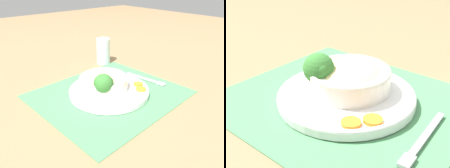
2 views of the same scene
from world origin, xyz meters
The scene contains 8 objects.
ground_plane centered at (0.00, 0.00, 0.00)m, with size 4.00×4.00×0.00m, color #8C704C.
placemat centered at (0.00, 0.00, 0.00)m, with size 0.53×0.48×0.00m.
plate centered at (0.00, 0.00, 0.02)m, with size 0.29×0.29×0.02m.
bowl centered at (0.01, -0.02, 0.05)m, with size 0.18×0.18×0.06m.
broccoli_floret centered at (0.05, 0.03, 0.07)m, with size 0.07×0.07×0.08m.
carrot_slice_near centered at (-0.08, 0.08, 0.02)m, with size 0.04×0.04×0.01m.
carrot_slice_middle centered at (-0.11, 0.05, 0.02)m, with size 0.04×0.04×0.01m.
fork centered at (-0.19, 0.03, 0.01)m, with size 0.04×0.18×0.01m.
Camera 2 is at (-0.38, 0.43, 0.34)m, focal length 50.00 mm.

